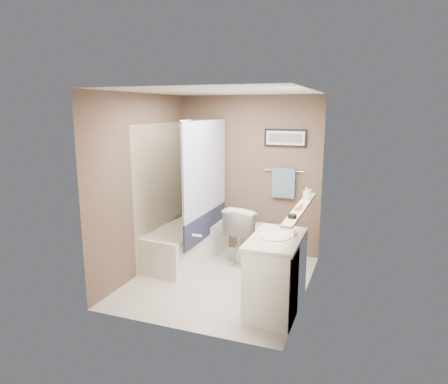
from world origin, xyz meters
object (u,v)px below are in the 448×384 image
(bathtub, at_px, (185,243))
(toilet, at_px, (251,233))
(glass_jar, at_px, (308,193))
(vanity, at_px, (276,275))
(hair_brush_front, at_px, (299,207))
(candle_bowl_near, at_px, (292,216))
(soap_bottle, at_px, (306,194))

(bathtub, height_order, toilet, toilet)
(toilet, relative_size, glass_jar, 8.39)
(toilet, bearing_deg, bathtub, 34.01)
(bathtub, height_order, vanity, vanity)
(hair_brush_front, bearing_deg, bathtub, 156.28)
(vanity, bearing_deg, glass_jar, 79.66)
(hair_brush_front, bearing_deg, candle_bowl_near, -90.00)
(hair_brush_front, bearing_deg, glass_jar, 90.00)
(candle_bowl_near, relative_size, soap_bottle, 0.58)
(bathtub, xyz_separation_m, glass_jar, (1.79, -0.15, 0.92))
(vanity, height_order, hair_brush_front, hair_brush_front)
(vanity, distance_m, soap_bottle, 1.08)
(bathtub, relative_size, glass_jar, 15.00)
(bathtub, relative_size, toilet, 1.79)
(glass_jar, bearing_deg, soap_bottle, -90.00)
(toilet, relative_size, candle_bowl_near, 9.32)
(bathtub, height_order, candle_bowl_near, candle_bowl_near)
(bathtub, distance_m, soap_bottle, 2.04)
(hair_brush_front, relative_size, soap_bottle, 1.43)
(candle_bowl_near, bearing_deg, bathtub, 146.85)
(toilet, relative_size, vanity, 0.93)
(bathtub, distance_m, candle_bowl_near, 2.31)
(hair_brush_front, xyz_separation_m, glass_jar, (0.00, 0.64, 0.03))
(bathtub, bearing_deg, hair_brush_front, -16.83)
(bathtub, xyz_separation_m, hair_brush_front, (1.79, -0.78, 0.89))
(toilet, height_order, hair_brush_front, hair_brush_front)
(candle_bowl_near, bearing_deg, glass_jar, 90.00)
(candle_bowl_near, height_order, soap_bottle, soap_bottle)
(soap_bottle, bearing_deg, vanity, -104.57)
(glass_jar, bearing_deg, vanity, -102.15)
(bathtub, distance_m, glass_jar, 2.01)
(candle_bowl_near, distance_m, soap_bottle, 0.87)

